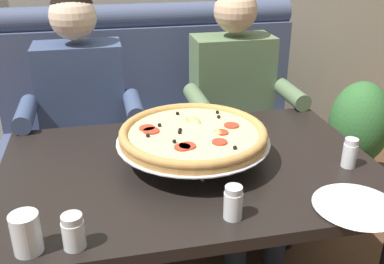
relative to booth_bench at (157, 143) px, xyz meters
name	(u,v)px	position (x,y,z in m)	size (l,w,h in m)	color
booth_bench	(157,143)	(0.00, 0.00, 0.00)	(1.67, 0.78, 1.13)	#424C6B
dining_table	(190,186)	(0.00, -0.90, 0.25)	(1.31, 0.87, 0.74)	black
diner_left	(83,115)	(-0.38, -0.27, 0.31)	(0.54, 0.64, 1.27)	#2D3342
diner_right	(237,102)	(0.38, -0.27, 0.31)	(0.54, 0.64, 1.27)	#2D3342
pizza	(193,135)	(0.02, -0.87, 0.44)	(0.54, 0.54, 0.14)	silver
shaker_oregano	(74,234)	(-0.38, -1.27, 0.38)	(0.06, 0.06, 0.10)	white
shaker_pepper_flakes	(350,155)	(0.54, -1.03, 0.38)	(0.05, 0.05, 0.11)	white
shaker_parmesan	(233,205)	(0.05, -1.23, 0.38)	(0.05, 0.05, 0.10)	white
plate_near_left	(357,205)	(0.43, -1.26, 0.35)	(0.26, 0.26, 0.02)	white
drinking_glass	(27,235)	(-0.50, -1.26, 0.39)	(0.07, 0.07, 0.11)	silver
potted_plant	(358,131)	(1.22, -0.08, -0.01)	(0.36, 0.36, 0.70)	brown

